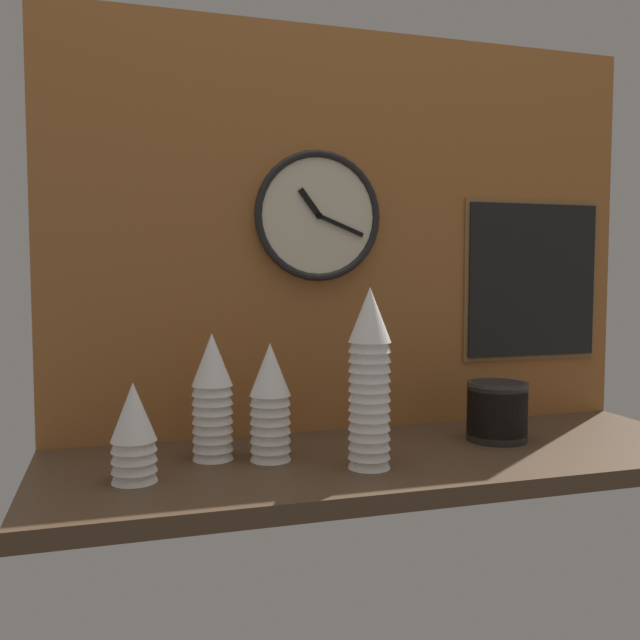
# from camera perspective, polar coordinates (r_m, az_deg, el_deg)

# --- Properties ---
(ground_plane) EXTENTS (1.60, 0.56, 0.04)m
(ground_plane) POSITION_cam_1_polar(r_m,az_deg,el_deg) (1.63, 6.00, -11.66)
(ground_plane) COLOR #4C3826
(wall_tiled_back) EXTENTS (1.60, 0.03, 1.05)m
(wall_tiled_back) POSITION_cam_1_polar(r_m,az_deg,el_deg) (1.82, 2.89, 7.35)
(wall_tiled_back) COLOR #A3602D
(wall_tiled_back) RESTS_ON ground_plane
(cup_stack_center_left) EXTENTS (0.09, 0.09, 0.26)m
(cup_stack_center_left) POSITION_cam_1_polar(r_m,az_deg,el_deg) (1.52, -4.22, -6.88)
(cup_stack_center_left) COLOR white
(cup_stack_center_left) RESTS_ON ground_plane
(cup_stack_far_left) EXTENTS (0.09, 0.09, 0.20)m
(cup_stack_far_left) POSITION_cam_1_polar(r_m,az_deg,el_deg) (1.42, -15.42, -9.10)
(cup_stack_far_left) COLOR white
(cup_stack_far_left) RESTS_ON ground_plane
(cup_stack_center) EXTENTS (0.09, 0.09, 0.39)m
(cup_stack_center) POSITION_cam_1_polar(r_m,az_deg,el_deg) (1.45, 4.19, -4.90)
(cup_stack_center) COLOR white
(cup_stack_center) RESTS_ON ground_plane
(cup_stack_left) EXTENTS (0.09, 0.09, 0.28)m
(cup_stack_left) POSITION_cam_1_polar(r_m,az_deg,el_deg) (1.54, -9.05, -6.38)
(cup_stack_left) COLOR white
(cup_stack_left) RESTS_ON ground_plane
(bowl_stack_right) EXTENTS (0.15, 0.15, 0.15)m
(bowl_stack_right) POSITION_cam_1_polar(r_m,az_deg,el_deg) (1.76, 14.68, -7.34)
(bowl_stack_right) COLOR black
(bowl_stack_right) RESTS_ON ground_plane
(wall_clock) EXTENTS (0.34, 0.03, 0.34)m
(wall_clock) POSITION_cam_1_polar(r_m,az_deg,el_deg) (1.76, -0.16, 8.75)
(wall_clock) COLOR beige
(menu_board) EXTENTS (0.43, 0.01, 0.46)m
(menu_board) POSITION_cam_1_polar(r_m,az_deg,el_deg) (2.04, 17.45, 3.21)
(menu_board) COLOR olive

